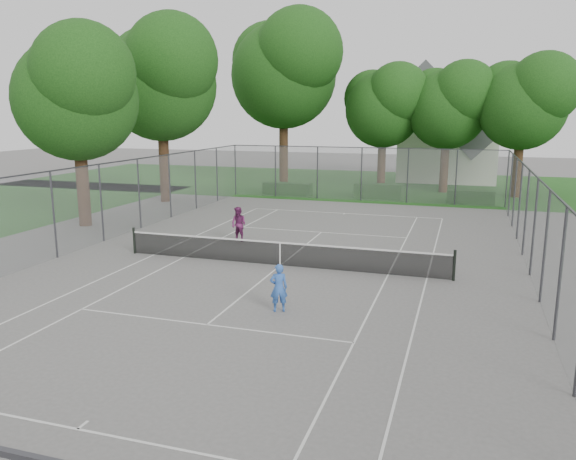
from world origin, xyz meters
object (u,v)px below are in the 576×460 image
(house, at_px, (449,134))
(woman_player, at_px, (239,224))
(girl_player, at_px, (279,288))
(tennis_net, at_px, (280,253))

(house, bearing_deg, woman_player, -106.66)
(girl_player, height_order, woman_player, woman_player)
(house, relative_size, woman_player, 6.22)
(girl_player, bearing_deg, tennis_net, -96.68)
(house, bearing_deg, girl_player, -95.58)
(girl_player, xyz_separation_m, woman_player, (-4.64, 8.12, 0.07))
(house, bearing_deg, tennis_net, -99.31)
(tennis_net, bearing_deg, girl_player, -72.01)
(tennis_net, bearing_deg, house, 80.69)
(tennis_net, xyz_separation_m, woman_player, (-3.10, 3.36, 0.28))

